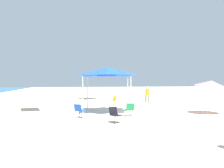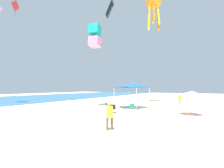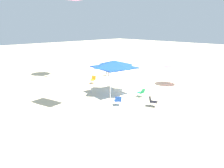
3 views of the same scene
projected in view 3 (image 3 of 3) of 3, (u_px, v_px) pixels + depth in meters
The scene contains 8 objects.
ground at pixel (136, 89), 21.80m from camera, with size 120.00×120.00×0.10m, color beige.
canopy_tent at pixel (114, 64), 19.44m from camera, with size 3.61×3.54×3.12m.
beach_umbrella at pixel (173, 66), 22.74m from camera, with size 2.14×2.12×2.34m.
folding_chair_right_of_tent at pixel (141, 92), 19.16m from camera, with size 0.63×0.55×0.82m.
folding_chair_near_cooler at pixel (118, 100), 17.06m from camera, with size 0.81×0.78×0.82m.
folding_chair_facing_ocean at pixel (152, 101), 16.92m from camera, with size 0.79×0.73×0.82m.
folding_chair_left_of_tent at pixel (93, 79), 23.73m from camera, with size 0.69×0.75×0.82m.
person_by_tent at pixel (107, 69), 27.08m from camera, with size 0.38×0.38×1.60m.
Camera 3 is at (-13.36, 16.26, 6.12)m, focal length 35.18 mm.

